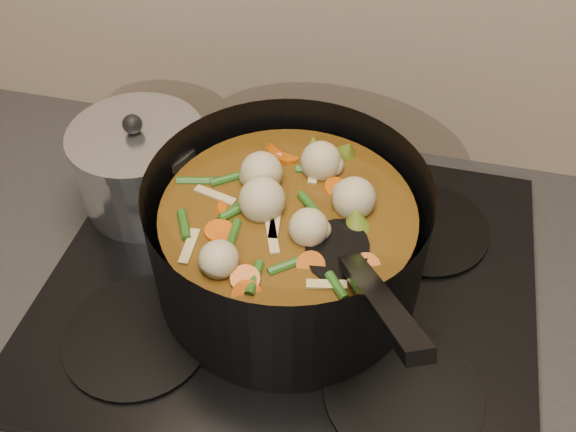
# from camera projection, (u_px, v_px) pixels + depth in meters

# --- Properties ---
(stovetop) EXTENTS (0.62, 0.54, 0.03)m
(stovetop) POSITION_uv_depth(u_px,v_px,m) (291.00, 283.00, 0.84)
(stovetop) COLOR black
(stovetop) RESTS_ON counter
(stockpot) EXTENTS (0.40, 0.44, 0.25)m
(stockpot) POSITION_uv_depth(u_px,v_px,m) (288.00, 239.00, 0.78)
(stockpot) COLOR black
(stockpot) RESTS_ON stovetop
(saucepan) EXTENTS (0.18, 0.18, 0.15)m
(saucepan) POSITION_uv_depth(u_px,v_px,m) (142.00, 167.00, 0.90)
(saucepan) COLOR silver
(saucepan) RESTS_ON stovetop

